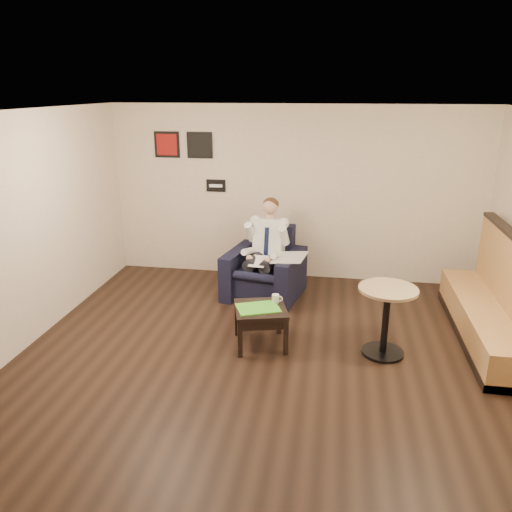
% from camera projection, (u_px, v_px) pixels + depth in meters
% --- Properties ---
extents(ground, '(6.00, 6.00, 0.00)m').
position_uv_depth(ground, '(268.00, 368.00, 5.69)').
color(ground, black).
rests_on(ground, ground).
extents(wall_back, '(6.00, 0.02, 2.80)m').
position_uv_depth(wall_back, '(295.00, 194.00, 8.04)').
color(wall_back, beige).
rests_on(wall_back, ground).
extents(wall_front, '(6.00, 0.02, 2.80)m').
position_uv_depth(wall_front, '(186.00, 440.00, 2.44)').
color(wall_front, beige).
rests_on(wall_front, ground).
extents(wall_left, '(0.02, 6.00, 2.80)m').
position_uv_depth(wall_left, '(10.00, 238.00, 5.70)').
color(wall_left, beige).
rests_on(wall_left, ground).
extents(ceiling, '(6.00, 6.00, 0.02)m').
position_uv_depth(ceiling, '(271.00, 113.00, 4.79)').
color(ceiling, white).
rests_on(ceiling, wall_back).
extents(seating_sign, '(0.32, 0.02, 0.20)m').
position_uv_depth(seating_sign, '(216.00, 186.00, 8.20)').
color(seating_sign, black).
rests_on(seating_sign, wall_back).
extents(art_print_left, '(0.42, 0.03, 0.42)m').
position_uv_depth(art_print_left, '(167.00, 145.00, 8.11)').
color(art_print_left, maroon).
rests_on(art_print_left, wall_back).
extents(art_print_right, '(0.42, 0.03, 0.42)m').
position_uv_depth(art_print_right, '(200.00, 145.00, 8.03)').
color(art_print_right, black).
rests_on(art_print_right, wall_back).
extents(armchair, '(1.25, 1.25, 1.03)m').
position_uv_depth(armchair, '(264.00, 264.00, 7.52)').
color(armchair, black).
rests_on(armchair, ground).
extents(seated_man, '(0.85, 1.11, 1.41)m').
position_uv_depth(seated_man, '(261.00, 254.00, 7.34)').
color(seated_man, white).
rests_on(seated_man, armchair).
extents(lap_papers, '(0.27, 0.36, 0.01)m').
position_uv_depth(lap_papers, '(259.00, 261.00, 7.26)').
color(lap_papers, white).
rests_on(lap_papers, seated_man).
extents(newspaper, '(0.52, 0.62, 0.01)m').
position_uv_depth(newspaper, '(290.00, 257.00, 7.22)').
color(newspaper, silver).
rests_on(newspaper, armchair).
extents(side_table, '(0.75, 0.75, 0.50)m').
position_uv_depth(side_table, '(261.00, 326.00, 6.13)').
color(side_table, black).
rests_on(side_table, ground).
extents(green_folder, '(0.60, 0.52, 0.01)m').
position_uv_depth(green_folder, '(258.00, 308.00, 6.02)').
color(green_folder, '#4FCD29').
rests_on(green_folder, side_table).
extents(coffee_mug, '(0.11, 0.11, 0.11)m').
position_uv_depth(coffee_mug, '(275.00, 298.00, 6.17)').
color(coffee_mug, white).
rests_on(coffee_mug, side_table).
extents(smartphone, '(0.16, 0.09, 0.01)m').
position_uv_depth(smartphone, '(263.00, 301.00, 6.22)').
color(smartphone, black).
rests_on(smartphone, side_table).
extents(banquette, '(0.62, 2.59, 1.32)m').
position_uv_depth(banquette, '(489.00, 290.00, 6.16)').
color(banquette, '#B07C44').
rests_on(banquette, ground).
extents(cafe_table, '(0.89, 0.89, 0.85)m').
position_uv_depth(cafe_table, '(385.00, 321.00, 5.86)').
color(cafe_table, '#A17E57').
rests_on(cafe_table, ground).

